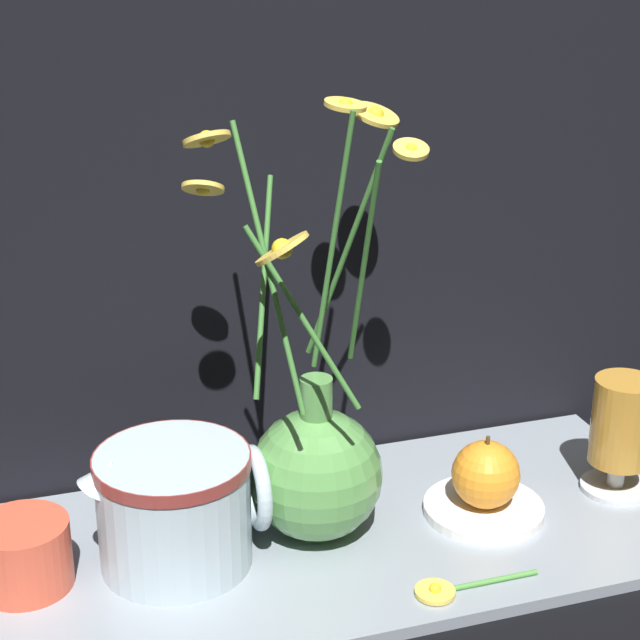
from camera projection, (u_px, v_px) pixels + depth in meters
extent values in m
plane|color=black|center=(319.00, 547.00, 1.03)|extent=(6.00, 6.00, 0.00)
cube|color=gray|center=(319.00, 541.00, 1.03)|extent=(0.74, 0.31, 0.01)
sphere|color=#59994C|center=(320.00, 474.00, 1.01)|extent=(0.13, 0.13, 0.13)
cylinder|color=#59994C|center=(320.00, 404.00, 0.98)|extent=(0.03, 0.03, 0.05)
cylinder|color=#3D7A33|center=(268.00, 268.00, 0.90)|extent=(0.04, 0.11, 0.23)
cylinder|color=#EAC64C|center=(207.00, 139.00, 0.83)|extent=(0.05, 0.05, 0.02)
sphere|color=yellow|center=(207.00, 139.00, 0.83)|extent=(0.01, 0.01, 0.01)
cylinder|color=#3D7A33|center=(263.00, 286.00, 0.95)|extent=(0.05, 0.10, 0.18)
cylinder|color=#EAC64C|center=(203.00, 188.00, 0.92)|extent=(0.05, 0.05, 0.02)
sphere|color=yellow|center=(203.00, 188.00, 0.92)|extent=(0.01, 0.01, 0.01)
cylinder|color=#3D7A33|center=(332.00, 246.00, 0.94)|extent=(0.03, 0.04, 0.24)
cylinder|color=#EAC64C|center=(345.00, 105.00, 0.92)|extent=(0.05, 0.05, 0.01)
sphere|color=yellow|center=(345.00, 105.00, 0.92)|extent=(0.01, 0.01, 0.01)
cylinder|color=#3D7A33|center=(364.00, 267.00, 0.94)|extent=(0.01, 0.08, 0.21)
cylinder|color=#EAC64C|center=(410.00, 149.00, 0.91)|extent=(0.03, 0.03, 0.02)
sphere|color=yellow|center=(410.00, 149.00, 0.91)|extent=(0.01, 0.01, 0.01)
cylinder|color=#3D7A33|center=(303.00, 319.00, 0.90)|extent=(0.09, 0.06, 0.16)
cylinder|color=#EAC64C|center=(282.00, 249.00, 0.83)|extent=(0.06, 0.06, 0.03)
sphere|color=yellow|center=(282.00, 249.00, 0.83)|extent=(0.02, 0.02, 0.02)
cylinder|color=#3D7A33|center=(348.00, 247.00, 0.96)|extent=(0.06, 0.08, 0.23)
cylinder|color=#EAC64C|center=(375.00, 115.00, 0.96)|extent=(0.06, 0.06, 0.02)
sphere|color=yellow|center=(375.00, 115.00, 0.96)|extent=(0.02, 0.02, 0.02)
cylinder|color=#DB5138|center=(24.00, 554.00, 0.94)|extent=(0.08, 0.08, 0.06)
cylinder|color=silver|center=(174.00, 509.00, 0.97)|extent=(0.14, 0.14, 0.11)
cylinder|color=maroon|center=(171.00, 461.00, 0.95)|extent=(0.14, 0.14, 0.01)
torus|color=silver|center=(256.00, 487.00, 0.98)|extent=(0.01, 0.08, 0.08)
cone|color=silver|center=(105.00, 475.00, 0.93)|extent=(0.05, 0.04, 0.05)
cylinder|color=silver|center=(615.00, 487.00, 1.10)|extent=(0.07, 0.07, 0.01)
cylinder|color=silver|center=(616.00, 473.00, 1.10)|extent=(0.02, 0.02, 0.03)
cylinder|color=#B77F2D|center=(622.00, 421.00, 1.08)|extent=(0.06, 0.06, 0.09)
cylinder|color=white|center=(484.00, 509.00, 1.06)|extent=(0.12, 0.12, 0.01)
sphere|color=orange|center=(486.00, 474.00, 1.05)|extent=(0.07, 0.07, 0.07)
cylinder|color=#4C3819|center=(488.00, 440.00, 1.03)|extent=(0.00, 0.00, 0.01)
cylinder|color=#4C8E3D|center=(487.00, 582.00, 0.95)|extent=(0.10, 0.01, 0.01)
cylinder|color=#EAC64C|center=(435.00, 592.00, 0.94)|extent=(0.04, 0.04, 0.00)
sphere|color=yellow|center=(435.00, 589.00, 0.93)|extent=(0.01, 0.01, 0.01)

